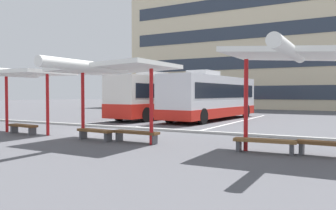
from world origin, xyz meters
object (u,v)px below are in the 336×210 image
Objects in this scene: bench_3 at (136,134)px; bench_5 at (328,145)px; coach_bus_0 at (163,98)px; bench_4 at (265,142)px; waiting_shelter_2 at (110,69)px; coach_bus_1 at (212,98)px; waiting_shelter_1 at (21,74)px; bench_1 at (23,127)px; bench_2 at (95,132)px; waiting_shelter_3 at (295,56)px.

bench_5 is (6.66, 0.35, -0.00)m from bench_3.
bench_4 is at bearing -48.59° from coach_bus_0.
bench_5 is at bearing 5.80° from waiting_shelter_2.
waiting_shelter_1 is (-4.44, -12.62, 1.17)m from coach_bus_1.
bench_1 is 4.38m from bench_2.
waiting_shelter_2 is 2.65m from bench_2.
waiting_shelter_2 is 2.67m from bench_3.
waiting_shelter_2 is 6.29m from bench_4.
coach_bus_0 is 12.44m from waiting_shelter_1.
waiting_shelter_1 is at bearing -109.38° from coach_bus_1.
bench_3 is 6.35m from waiting_shelter_3.
coach_bus_0 is at bearing 133.51° from waiting_shelter_3.
coach_bus_1 is 12.47m from bench_3.
coach_bus_1 is 2.38× the size of waiting_shelter_1.
waiting_shelter_2 is (5.28, -0.09, 0.04)m from waiting_shelter_1.
coach_bus_1 reaches higher than bench_5.
coach_bus_0 is at bearing 115.36° from bench_3.
waiting_shelter_1 is at bearing 179.07° from waiting_shelter_2.
waiting_shelter_2 is (0.84, -12.70, 1.21)m from coach_bus_1.
coach_bus_0 reaches higher than bench_1.
coach_bus_1 is (3.96, 0.24, 0.03)m from coach_bus_0.
bench_2 is at bearing 170.48° from waiting_shelter_2.
waiting_shelter_2 is at bearing -1.81° from bench_1.
bench_3 is (1.74, -12.28, -1.27)m from coach_bus_1.
bench_5 is at bearing -43.40° from coach_bus_0.
bench_5 is at bearing -54.86° from coach_bus_1.
bench_1 is 0.91× the size of bench_4.
waiting_shelter_3 reaches higher than bench_4.
bench_2 is (4.38, -0.02, -0.00)m from bench_1.
bench_4 is (6.66, 0.33, 0.01)m from bench_2.
coach_bus_1 is at bearing 118.38° from bench_4.
waiting_shelter_1 is 2.45m from bench_1.
bench_4 is (4.86, 0.06, 0.00)m from bench_3.
waiting_shelter_1 reaches higher than bench_1.
waiting_shelter_2 reaches higher than waiting_shelter_1.
coach_bus_0 is 3.97m from coach_bus_1.
bench_2 is at bearing -90.26° from coach_bus_1.
bench_2 is at bearing -177.15° from bench_4.
bench_3 is at bearing -64.64° from coach_bus_0.
bench_1 is at bearing -92.21° from coach_bus_0.
bench_3 is 0.41× the size of waiting_shelter_3.
bench_3 is (6.18, 0.34, -2.44)m from waiting_shelter_1.
coach_bus_0 is 16.71m from waiting_shelter_3.
bench_4 is 1.82m from bench_5.
bench_2 is at bearing -171.45° from bench_3.
bench_1 is 12.24m from waiting_shelter_3.
bench_2 is 1.82m from bench_3.
waiting_shelter_1 reaches higher than bench_5.
waiting_shelter_1 is 11.95m from waiting_shelter_3.
waiting_shelter_2 is at bearing -86.20° from coach_bus_1.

